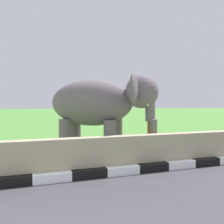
% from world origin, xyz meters
% --- Properties ---
extents(barrier_parapet, '(28.00, 0.36, 1.00)m').
position_xyz_m(barrier_parapet, '(2.00, 3.77, 0.50)').
color(barrier_parapet, tan).
rests_on(barrier_parapet, ground_plane).
extents(elephant, '(3.94, 3.61, 2.90)m').
position_xyz_m(elephant, '(2.95, 5.99, 1.89)').
color(elephant, slate).
rests_on(elephant, ground_plane).
extents(person_handler, '(0.43, 0.60, 1.66)m').
position_xyz_m(person_handler, '(4.64, 5.30, 0.93)').
color(person_handler, navy).
rests_on(person_handler, ground_plane).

